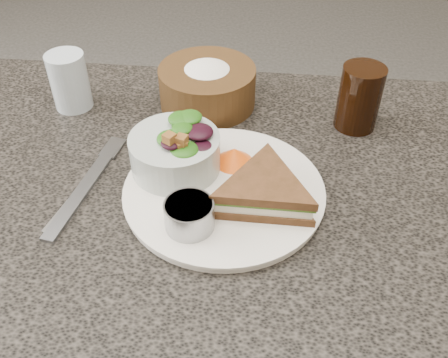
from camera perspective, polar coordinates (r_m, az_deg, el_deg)
dining_table at (r=1.01m, az=-2.04°, el=-17.03°), size 1.00×0.70×0.75m
dinner_plate at (r=0.71m, az=0.00°, el=-1.45°), size 0.28×0.28×0.01m
sandwich at (r=0.67m, az=4.62°, el=-1.42°), size 0.16×0.16×0.04m
salad_bowl at (r=0.72m, az=-5.66°, el=3.63°), size 0.16×0.16×0.08m
dressing_ramekin at (r=0.64m, az=-3.99°, el=-4.15°), size 0.07×0.07×0.04m
orange_wedge at (r=0.74m, az=1.17°, el=2.69°), size 0.09×0.09×0.03m
fork at (r=0.75m, az=-15.82°, el=-1.21°), size 0.05×0.20×0.01m
knife at (r=0.75m, az=-15.69°, el=-0.78°), size 0.06×0.19×0.00m
bread_basket at (r=0.88m, az=-1.93°, el=11.21°), size 0.22×0.22×0.09m
cola_glass at (r=0.84m, az=15.28°, el=9.30°), size 0.08×0.08×0.12m
water_glass at (r=0.91m, az=-17.25°, el=10.64°), size 0.08×0.08×0.10m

